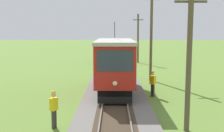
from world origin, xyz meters
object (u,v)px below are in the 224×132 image
at_px(utility_pole_far, 138,38).
at_px(track_worker, 54,108).
at_px(red_tram, 115,63).
at_px(utility_pole_mid, 151,34).
at_px(second_worker, 153,82).
at_px(utility_pole_near_tram, 189,57).
at_px(freight_car, 114,51).

bearing_deg(utility_pole_far, track_worker, -102.10).
relative_size(red_tram, utility_pole_mid, 1.05).
xyz_separation_m(red_tram, second_worker, (2.59, -0.95, -1.21)).
xyz_separation_m(track_worker, second_worker, (5.43, 6.83, 0.00)).
bearing_deg(red_tram, utility_pole_mid, 60.39).
xyz_separation_m(utility_pole_near_tram, second_worker, (-0.64, 7.28, -2.39)).
bearing_deg(second_worker, red_tram, -61.86).
distance_m(red_tram, freight_car, 21.04).
bearing_deg(red_tram, second_worker, -20.23).
relative_size(utility_pole_mid, second_worker, 4.55).
bearing_deg(second_worker, utility_pole_near_tram, 53.42).
height_order(red_tram, utility_pole_near_tram, utility_pole_near_tram).
distance_m(red_tram, utility_pole_mid, 6.82).
relative_size(freight_car, second_worker, 2.91).
bearing_deg(utility_pole_near_tram, utility_pole_mid, 90.00).
distance_m(utility_pole_near_tram, second_worker, 7.68).
height_order(freight_car, track_worker, freight_car).
xyz_separation_m(red_tram, utility_pole_far, (3.23, 20.52, 1.20)).
height_order(utility_pole_far, track_worker, utility_pole_far).
bearing_deg(utility_pole_mid, second_worker, -95.53).
xyz_separation_m(red_tram, utility_pole_near_tram, (3.23, -8.23, 1.18)).
bearing_deg(utility_pole_mid, utility_pole_near_tram, -90.00).
relative_size(red_tram, utility_pole_far, 1.29).
height_order(utility_pole_far, second_worker, utility_pole_far).
xyz_separation_m(freight_car, utility_pole_mid, (3.23, -15.35, 2.60)).
xyz_separation_m(utility_pole_far, second_worker, (-0.64, -21.47, -2.41)).
height_order(freight_car, utility_pole_mid, utility_pole_mid).
distance_m(utility_pole_mid, utility_pole_far, 14.86).
xyz_separation_m(utility_pole_far, track_worker, (-6.07, -28.31, -2.41)).
bearing_deg(utility_pole_far, utility_pole_near_tram, -90.00).
relative_size(freight_car, utility_pole_far, 0.79).
distance_m(red_tram, second_worker, 3.01).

